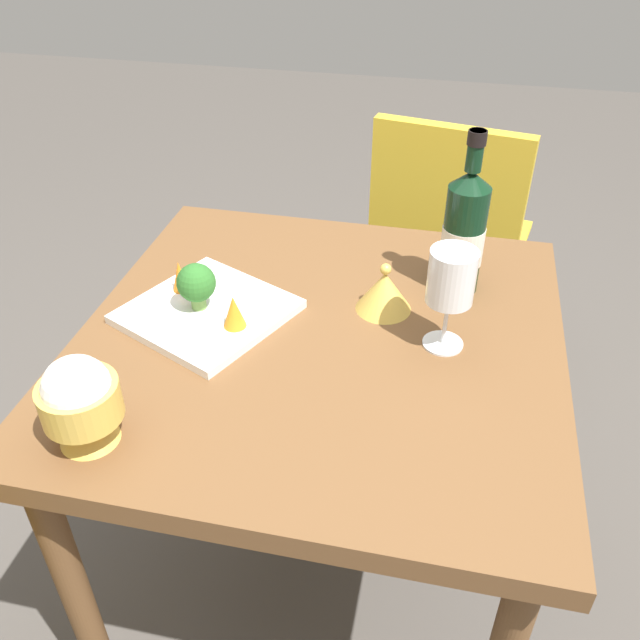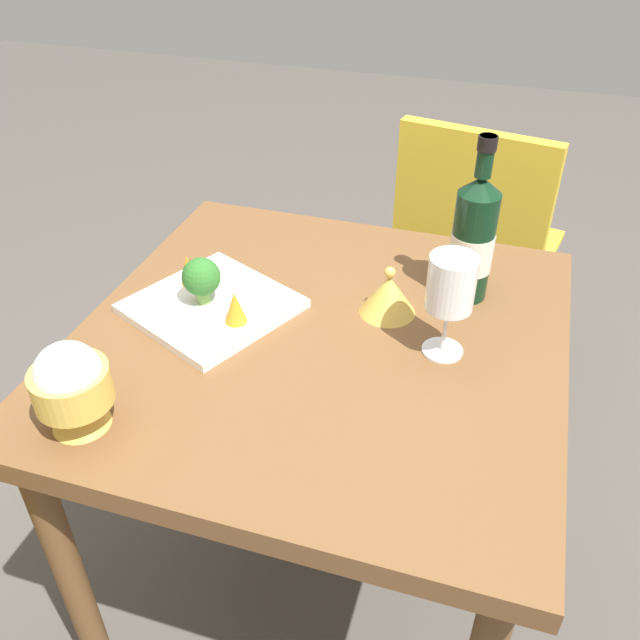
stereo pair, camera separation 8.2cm
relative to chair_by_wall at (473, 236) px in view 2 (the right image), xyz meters
name	(u,v)px [view 2 (the right image)]	position (x,y,z in m)	size (l,w,h in m)	color
ground_plane	(320,582)	(0.19, 0.80, -0.53)	(8.00, 8.00, 0.00)	#4C4742
dining_table	(320,377)	(0.19, 0.80, 0.11)	(0.82, 0.82, 0.73)	brown
chair_by_wall	(473,236)	(0.00, 0.00, 0.00)	(0.47, 0.47, 0.85)	gold
wine_bottle	(473,238)	(-0.03, 0.60, 0.32)	(0.08, 0.08, 0.30)	black
wine_glass	(451,286)	(-0.02, 0.78, 0.33)	(0.08, 0.08, 0.18)	white
rice_bowl	(71,386)	(0.45, 1.11, 0.28)	(0.11, 0.11, 0.14)	gold
rice_bowl_lid	(388,294)	(0.09, 0.70, 0.24)	(0.10, 0.10, 0.09)	gold
serving_plate	(212,306)	(0.40, 0.79, 0.21)	(0.33, 0.33, 0.02)	white
broccoli_floret	(201,278)	(0.41, 0.79, 0.27)	(0.07, 0.07, 0.09)	#729E4C
carrot_garnish_left	(235,307)	(0.33, 0.83, 0.25)	(0.04, 0.04, 0.06)	orange
carrot_garnish_right	(188,270)	(0.46, 0.74, 0.25)	(0.03, 0.03, 0.06)	orange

